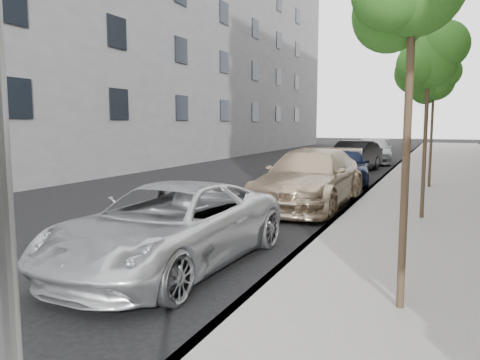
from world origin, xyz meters
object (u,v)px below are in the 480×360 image
Objects in this scene: suv at (310,178)px; sedan_black at (354,156)px; tree_mid at (430,59)px; sedan_blue at (346,166)px; sedan_rear at (374,151)px; minivan at (170,226)px; tree_far at (435,80)px.

suv reaches higher than sedan_black.
tree_mid reaches higher than suv.
sedan_rear is at bearing 83.03° from sedan_blue.
sedan_black is at bearing -99.14° from sedan_rear.
tree_mid is 0.92× the size of minivan.
suv is (0.68, 7.01, 0.14)m from minivan.
sedan_blue is at bearing 168.97° from tree_far.
sedan_black is at bearing 92.19° from minivan.
sedan_rear reaches higher than minivan.
sedan_black is (-0.63, 5.38, 0.03)m from sedan_blue.
tree_far is 0.92× the size of minivan.
tree_far is 13.38m from minivan.
minivan is 0.88× the size of suv.
tree_mid is 4.82m from suv.
sedan_rear is at bearing 107.34° from tree_far.
tree_mid is 7.82m from minivan.
suv is at bearing -77.76° from sedan_black.
tree_mid is 0.90× the size of sedan_rear.
sedan_rear is at bearing 96.39° from sedan_black.
tree_far reaches higher than sedan_black.
sedan_black is at bearing 94.41° from suv.
tree_mid is 6.50m from tree_far.
suv is at bearing -95.27° from sedan_rear.
tree_far is at bearing 90.00° from tree_mid.
sedan_black is (-0.63, 11.31, -0.06)m from suv.
sedan_blue is (-3.33, 7.15, -3.36)m from tree_mid.
sedan_blue reaches higher than minivan.
sedan_rear is (-0.36, 17.11, -0.09)m from suv.
minivan is 12.96m from sedan_blue.
tree_far is 1.07× the size of sedan_blue.
suv is at bearing -122.20° from tree_far.
suv is (-3.33, 1.22, -3.27)m from tree_mid.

